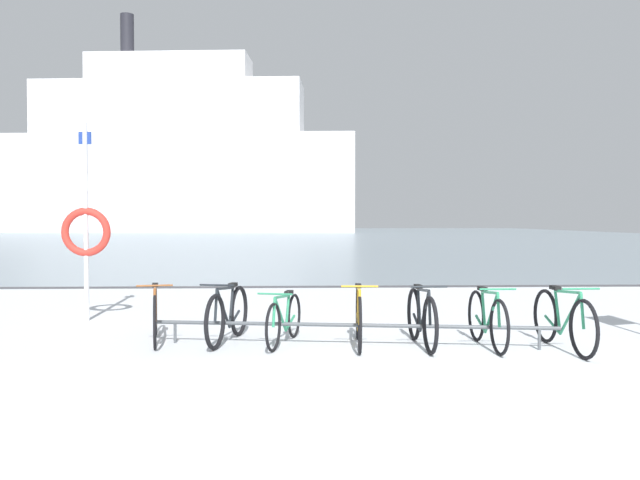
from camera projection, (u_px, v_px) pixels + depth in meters
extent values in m
cube|color=silver|center=(532.00, 430.00, 5.32)|extent=(80.00, 22.00, 0.08)
cube|color=gray|center=(313.00, 235.00, 71.24)|extent=(80.00, 110.00, 0.08)
cube|color=#47474C|center=(372.00, 287.00, 16.30)|extent=(80.00, 0.50, 0.05)
cylinder|color=#4C5156|center=(352.00, 325.00, 8.63)|extent=(5.28, 0.78, 0.05)
cylinder|color=#4C5156|center=(175.00, 333.00, 8.87)|extent=(0.04, 0.04, 0.28)
cylinder|color=#4C5156|center=(539.00, 339.00, 8.40)|extent=(0.04, 0.04, 0.28)
torus|color=black|center=(155.00, 322.00, 8.44)|extent=(0.17, 0.69, 0.70)
torus|color=black|center=(156.00, 311.00, 9.47)|extent=(0.17, 0.69, 0.70)
cylinder|color=brown|center=(155.00, 309.00, 8.77)|extent=(0.14, 0.55, 0.59)
cylinder|color=brown|center=(155.00, 307.00, 9.10)|extent=(0.07, 0.20, 0.53)
cylinder|color=brown|center=(155.00, 289.00, 8.84)|extent=(0.17, 0.69, 0.09)
cylinder|color=brown|center=(156.00, 319.00, 9.25)|extent=(0.13, 0.46, 0.19)
cylinder|color=brown|center=(155.00, 306.00, 8.47)|extent=(0.06, 0.12, 0.42)
cube|color=black|center=(155.00, 285.00, 9.17)|extent=(0.12, 0.21, 0.05)
cylinder|color=brown|center=(155.00, 286.00, 8.50)|extent=(0.46, 0.11, 0.02)
torus|color=black|center=(215.00, 322.00, 8.39)|extent=(0.21, 0.71, 0.72)
torus|color=black|center=(239.00, 311.00, 9.40)|extent=(0.21, 0.71, 0.72)
cylinder|color=#1E2328|center=(223.00, 309.00, 8.71)|extent=(0.15, 0.53, 0.60)
cylinder|color=#1E2328|center=(231.00, 307.00, 9.04)|extent=(0.08, 0.19, 0.54)
cylinder|color=#1E2328|center=(225.00, 288.00, 8.78)|extent=(0.18, 0.66, 0.09)
cylinder|color=#1E2328|center=(234.00, 319.00, 9.19)|extent=(0.13, 0.45, 0.20)
cylinder|color=#1E2328|center=(216.00, 305.00, 8.42)|extent=(0.06, 0.12, 0.42)
cube|color=black|center=(233.00, 285.00, 9.11)|extent=(0.12, 0.21, 0.05)
cylinder|color=#1E2328|center=(217.00, 285.00, 8.45)|extent=(0.45, 0.12, 0.02)
torus|color=black|center=(273.00, 327.00, 8.27)|extent=(0.20, 0.61, 0.62)
torus|color=black|center=(294.00, 316.00, 9.27)|extent=(0.20, 0.61, 0.62)
cylinder|color=#2D8C60|center=(281.00, 315.00, 8.60)|extent=(0.17, 0.53, 0.53)
cylinder|color=#2D8C60|center=(287.00, 313.00, 8.92)|extent=(0.08, 0.19, 0.47)
cylinder|color=#2D8C60|center=(282.00, 297.00, 8.66)|extent=(0.21, 0.66, 0.08)
cylinder|color=#2D8C60|center=(290.00, 323.00, 9.06)|extent=(0.15, 0.44, 0.17)
cylinder|color=#2D8C60|center=(274.00, 313.00, 8.31)|extent=(0.06, 0.12, 0.37)
cube|color=black|center=(289.00, 292.00, 8.99)|extent=(0.13, 0.21, 0.05)
cylinder|color=#2D8C60|center=(275.00, 294.00, 8.34)|extent=(0.45, 0.14, 0.02)
torus|color=black|center=(360.00, 325.00, 8.15)|extent=(0.09, 0.72, 0.72)
torus|color=black|center=(358.00, 313.00, 9.18)|extent=(0.09, 0.72, 0.72)
cylinder|color=gold|center=(359.00, 311.00, 8.48)|extent=(0.07, 0.55, 0.61)
cylinder|color=gold|center=(358.00, 309.00, 8.82)|extent=(0.05, 0.19, 0.54)
cylinder|color=gold|center=(359.00, 289.00, 8.55)|extent=(0.08, 0.68, 0.09)
cylinder|color=gold|center=(358.00, 321.00, 8.97)|extent=(0.07, 0.45, 0.19)
cylinder|color=gold|center=(360.00, 308.00, 8.18)|extent=(0.04, 0.12, 0.43)
cube|color=black|center=(358.00, 286.00, 8.89)|extent=(0.09, 0.21, 0.05)
cylinder|color=gold|center=(360.00, 286.00, 8.21)|extent=(0.46, 0.06, 0.02)
torus|color=black|center=(430.00, 325.00, 8.10)|extent=(0.07, 0.72, 0.72)
torus|color=black|center=(414.00, 314.00, 9.07)|extent=(0.07, 0.72, 0.72)
cylinder|color=#1E2328|center=(424.00, 311.00, 8.41)|extent=(0.05, 0.52, 0.61)
cylinder|color=#1E2328|center=(419.00, 310.00, 8.73)|extent=(0.04, 0.18, 0.54)
cylinder|color=#1E2328|center=(423.00, 290.00, 8.48)|extent=(0.05, 0.64, 0.09)
cylinder|color=#1E2328|center=(417.00, 322.00, 8.87)|extent=(0.05, 0.43, 0.20)
cylinder|color=#1E2328|center=(430.00, 308.00, 8.13)|extent=(0.04, 0.11, 0.43)
cube|color=black|center=(418.00, 286.00, 8.79)|extent=(0.09, 0.20, 0.05)
cylinder|color=#1E2328|center=(429.00, 287.00, 8.16)|extent=(0.46, 0.04, 0.02)
torus|color=black|center=(499.00, 327.00, 8.04)|extent=(0.05, 0.70, 0.70)
torus|color=black|center=(476.00, 316.00, 9.01)|extent=(0.05, 0.70, 0.70)
cylinder|color=#2D8C60|center=(491.00, 313.00, 8.35)|extent=(0.05, 0.51, 0.59)
cylinder|color=#2D8C60|center=(484.00, 312.00, 8.67)|extent=(0.04, 0.18, 0.53)
cylinder|color=#2D8C60|center=(490.00, 292.00, 8.42)|extent=(0.05, 0.63, 0.09)
cylinder|color=#2D8C60|center=(481.00, 324.00, 8.81)|extent=(0.04, 0.43, 0.19)
cylinder|color=#2D8C60|center=(499.00, 310.00, 8.07)|extent=(0.04, 0.11, 0.42)
cube|color=black|center=(482.00, 289.00, 8.73)|extent=(0.08, 0.20, 0.05)
cylinder|color=#2D8C60|center=(498.00, 289.00, 8.10)|extent=(0.46, 0.03, 0.02)
torus|color=black|center=(584.00, 329.00, 7.81)|extent=(0.08, 0.73, 0.72)
torus|color=black|center=(545.00, 316.00, 8.89)|extent=(0.08, 0.73, 0.72)
cylinder|color=#2D8C60|center=(570.00, 314.00, 8.16)|extent=(0.06, 0.57, 0.61)
cylinder|color=#2D8C60|center=(558.00, 312.00, 8.51)|extent=(0.04, 0.20, 0.55)
cylinder|color=#2D8C60|center=(568.00, 292.00, 8.23)|extent=(0.06, 0.71, 0.09)
cylinder|color=#2D8C60|center=(553.00, 325.00, 8.67)|extent=(0.06, 0.48, 0.20)
cylinder|color=#2D8C60|center=(582.00, 311.00, 7.84)|extent=(0.04, 0.12, 0.43)
cube|color=black|center=(555.00, 288.00, 8.58)|extent=(0.09, 0.20, 0.05)
cylinder|color=#2D8C60|center=(581.00, 289.00, 7.88)|extent=(0.46, 0.04, 0.02)
cylinder|color=silver|center=(86.00, 222.00, 10.78)|extent=(0.08, 0.08, 3.25)
cylinder|color=white|center=(85.00, 182.00, 10.76)|extent=(0.09, 0.09, 0.30)
torus|color=red|center=(86.00, 232.00, 10.79)|extent=(0.80, 0.12, 0.80)
cube|color=navy|center=(85.00, 138.00, 10.74)|extent=(0.20, 0.03, 0.20)
cube|color=silver|center=(180.00, 185.00, 86.71)|extent=(46.71, 13.52, 12.55)
cube|color=white|center=(171.00, 111.00, 86.46)|extent=(35.11, 11.10, 6.90)
cube|color=white|center=(171.00, 71.00, 86.30)|extent=(21.22, 8.50, 3.52)
cylinder|color=#26262D|center=(127.00, 36.00, 86.42)|extent=(1.75, 1.75, 5.65)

